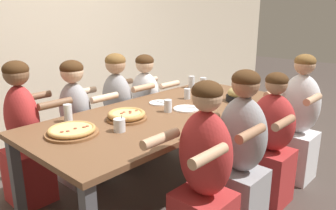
{
  "coord_description": "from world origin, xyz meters",
  "views": [
    {
      "loc": [
        -1.95,
        -1.79,
        1.55
      ],
      "look_at": [
        0.0,
        0.0,
        0.8
      ],
      "focal_mm": 35.0,
      "sensor_mm": 36.0,
      "label": 1
    }
  ],
  "objects_px": {
    "drinking_glass_a": "(203,84)",
    "diner_far_midright": "(146,109)",
    "diner_far_center": "(118,115)",
    "skillet_bowl": "(239,95)",
    "drinking_glass_c": "(168,107)",
    "cocktail_glass_blue": "(120,126)",
    "drinking_glass_b": "(187,94)",
    "drinking_glass_d": "(68,114)",
    "empty_plate_b": "(160,103)",
    "diner_near_right": "(298,124)",
    "diner_near_midleft": "(204,184)",
    "pizza_board_main": "(72,131)",
    "diner_far_left": "(25,140)",
    "diner_far_midleft": "(77,127)",
    "drinking_glass_e": "(192,82)",
    "empty_plate_a": "(186,109)",
    "diner_near_midright": "(270,146)",
    "pizza_board_second": "(127,115)",
    "diner_near_center": "(240,160)"
  },
  "relations": [
    {
      "from": "skillet_bowl",
      "to": "diner_far_center",
      "type": "xyz_separation_m",
      "value": [
        -0.63,
        1.01,
        -0.27
      ]
    },
    {
      "from": "drinking_glass_d",
      "to": "diner_near_right",
      "type": "distance_m",
      "value": 2.05
    },
    {
      "from": "diner_far_midleft",
      "to": "pizza_board_second",
      "type": "bearing_deg",
      "value": 3.78
    },
    {
      "from": "skillet_bowl",
      "to": "drinking_glass_e",
      "type": "bearing_deg",
      "value": 78.21
    },
    {
      "from": "empty_plate_b",
      "to": "empty_plate_a",
      "type": "bearing_deg",
      "value": -86.5
    },
    {
      "from": "diner_near_midright",
      "to": "diner_near_right",
      "type": "relative_size",
      "value": 0.93
    },
    {
      "from": "empty_plate_a",
      "to": "empty_plate_b",
      "type": "xyz_separation_m",
      "value": [
        -0.02,
        0.3,
        0.0
      ]
    },
    {
      "from": "diner_far_midright",
      "to": "diner_far_center",
      "type": "distance_m",
      "value": 0.39
    },
    {
      "from": "empty_plate_a",
      "to": "diner_near_midright",
      "type": "bearing_deg",
      "value": -65.35
    },
    {
      "from": "drinking_glass_a",
      "to": "empty_plate_b",
      "type": "bearing_deg",
      "value": -176.07
    },
    {
      "from": "drinking_glass_d",
      "to": "drinking_glass_e",
      "type": "height_order",
      "value": "drinking_glass_d"
    },
    {
      "from": "drinking_glass_e",
      "to": "diner_near_midleft",
      "type": "bearing_deg",
      "value": -138.81
    },
    {
      "from": "drinking_glass_a",
      "to": "diner_far_left",
      "type": "xyz_separation_m",
      "value": [
        -1.76,
        0.48,
        -0.25
      ]
    },
    {
      "from": "pizza_board_second",
      "to": "diner_near_right",
      "type": "bearing_deg",
      "value": -30.64
    },
    {
      "from": "diner_far_left",
      "to": "diner_far_midleft",
      "type": "relative_size",
      "value": 1.04
    },
    {
      "from": "drinking_glass_a",
      "to": "diner_far_center",
      "type": "xyz_separation_m",
      "value": [
        -0.79,
        0.48,
        -0.26
      ]
    },
    {
      "from": "drinking_glass_a",
      "to": "diner_far_left",
      "type": "distance_m",
      "value": 1.84
    },
    {
      "from": "drinking_glass_b",
      "to": "drinking_glass_d",
      "type": "bearing_deg",
      "value": 168.42
    },
    {
      "from": "pizza_board_main",
      "to": "drinking_glass_b",
      "type": "xyz_separation_m",
      "value": [
        1.26,
        0.02,
        0.03
      ]
    },
    {
      "from": "diner_far_left",
      "to": "diner_near_midleft",
      "type": "xyz_separation_m",
      "value": [
        0.43,
        -1.48,
        -0.01
      ]
    },
    {
      "from": "pizza_board_second",
      "to": "drinking_glass_e",
      "type": "height_order",
      "value": "drinking_glass_e"
    },
    {
      "from": "drinking_glass_b",
      "to": "drinking_glass_d",
      "type": "relative_size",
      "value": 0.73
    },
    {
      "from": "pizza_board_main",
      "to": "drinking_glass_b",
      "type": "bearing_deg",
      "value": 0.97
    },
    {
      "from": "skillet_bowl",
      "to": "drinking_glass_c",
      "type": "bearing_deg",
      "value": 160.16
    },
    {
      "from": "diner_near_midright",
      "to": "diner_near_right",
      "type": "distance_m",
      "value": 0.55
    },
    {
      "from": "diner_near_right",
      "to": "diner_near_midleft",
      "type": "bearing_deg",
      "value": 90.0
    },
    {
      "from": "drinking_glass_c",
      "to": "diner_near_center",
      "type": "bearing_deg",
      "value": -91.79
    },
    {
      "from": "empty_plate_a",
      "to": "diner_far_midleft",
      "type": "height_order",
      "value": "diner_far_midleft"
    },
    {
      "from": "pizza_board_main",
      "to": "drinking_glass_e",
      "type": "relative_size",
      "value": 2.79
    },
    {
      "from": "skillet_bowl",
      "to": "drinking_glass_c",
      "type": "relative_size",
      "value": 3.28
    },
    {
      "from": "skillet_bowl",
      "to": "diner_near_midright",
      "type": "bearing_deg",
      "value": -118.03
    },
    {
      "from": "diner_far_midright",
      "to": "diner_far_center",
      "type": "height_order",
      "value": "diner_far_center"
    },
    {
      "from": "empty_plate_a",
      "to": "drinking_glass_b",
      "type": "bearing_deg",
      "value": 38.07
    },
    {
      "from": "empty_plate_a",
      "to": "diner_near_center",
      "type": "xyz_separation_m",
      "value": [
        -0.18,
        -0.65,
        -0.21
      ]
    },
    {
      "from": "empty_plate_b",
      "to": "drinking_glass_b",
      "type": "bearing_deg",
      "value": -15.06
    },
    {
      "from": "pizza_board_main",
      "to": "empty_plate_a",
      "type": "bearing_deg",
      "value": -11.32
    },
    {
      "from": "diner_near_center",
      "to": "diner_near_midleft",
      "type": "bearing_deg",
      "value": 90.0
    },
    {
      "from": "cocktail_glass_blue",
      "to": "drinking_glass_b",
      "type": "height_order",
      "value": "cocktail_glass_blue"
    },
    {
      "from": "pizza_board_main",
      "to": "diner_far_midright",
      "type": "xyz_separation_m",
      "value": [
        1.29,
        0.63,
        -0.26
      ]
    },
    {
      "from": "pizza_board_second",
      "to": "drinking_glass_b",
      "type": "xyz_separation_m",
      "value": [
        0.8,
        0.05,
        0.02
      ]
    },
    {
      "from": "drinking_glass_b",
      "to": "cocktail_glass_blue",
      "type": "bearing_deg",
      "value": -167.99
    },
    {
      "from": "empty_plate_b",
      "to": "diner_near_midright",
      "type": "height_order",
      "value": "diner_near_midright"
    },
    {
      "from": "drinking_glass_c",
      "to": "diner_far_center",
      "type": "height_order",
      "value": "diner_far_center"
    },
    {
      "from": "empty_plate_b",
      "to": "diner_far_midleft",
      "type": "bearing_deg",
      "value": 136.2
    },
    {
      "from": "empty_plate_a",
      "to": "diner_far_midleft",
      "type": "distance_m",
      "value": 1.03
    },
    {
      "from": "diner_near_midright",
      "to": "diner_near_center",
      "type": "bearing_deg",
      "value": 90.0
    },
    {
      "from": "pizza_board_second",
      "to": "drinking_glass_e",
      "type": "distance_m",
      "value": 1.25
    },
    {
      "from": "skillet_bowl",
      "to": "diner_near_center",
      "type": "height_order",
      "value": "diner_near_center"
    },
    {
      "from": "diner_far_midleft",
      "to": "pizza_board_main",
      "type": "bearing_deg",
      "value": -33.5
    },
    {
      "from": "drinking_glass_a",
      "to": "diner_far_midright",
      "type": "relative_size",
      "value": 0.11
    }
  ]
}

